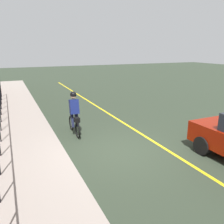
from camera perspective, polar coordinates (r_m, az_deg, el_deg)
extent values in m
plane|color=#2D3729|center=(8.44, 1.89, -9.50)|extent=(80.00, 80.00, 0.00)
cube|color=yellow|center=(9.19, 10.97, -7.61)|extent=(36.00, 0.12, 0.01)
cube|color=gray|center=(7.70, -22.13, -12.65)|extent=(40.00, 3.20, 0.15)
cylinder|color=black|center=(14.67, -25.41, 3.64)|extent=(0.04, 0.04, 1.60)
cylinder|color=black|center=(15.96, -25.37, 4.48)|extent=(0.04, 0.04, 1.60)
cylinder|color=black|center=(17.25, -25.33, 5.19)|extent=(0.04, 0.04, 1.60)
cylinder|color=black|center=(18.55, -25.30, 5.81)|extent=(0.04, 0.04, 1.60)
torus|color=black|center=(10.58, -9.76, -2.58)|extent=(0.66, 0.07, 0.66)
torus|color=black|center=(9.62, -8.25, -4.35)|extent=(0.66, 0.07, 0.66)
cube|color=black|center=(10.02, -9.10, -2.07)|extent=(0.93, 0.05, 0.24)
cylinder|color=black|center=(9.84, -8.92, -1.48)|extent=(0.03, 0.03, 0.35)
cube|color=navy|center=(9.76, -9.11, 1.27)|extent=(0.35, 0.36, 0.63)
sphere|color=tan|center=(9.72, -9.29, 3.74)|extent=(0.22, 0.22, 0.22)
sphere|color=black|center=(9.70, -9.30, 4.14)|extent=(0.26, 0.26, 0.26)
cylinder|color=#191E38|center=(9.86, -9.52, -1.77)|extent=(0.34, 0.12, 0.65)
cylinder|color=#191E38|center=(9.91, -8.39, -1.64)|extent=(0.34, 0.12, 0.65)
cube|color=black|center=(9.53, -8.43, -1.88)|extent=(0.24, 0.20, 0.18)
cylinder|color=black|center=(8.66, 20.92, -7.57)|extent=(0.64, 0.23, 0.64)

